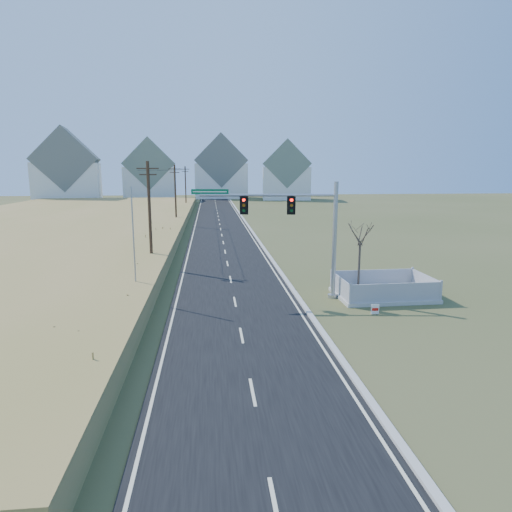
{
  "coord_description": "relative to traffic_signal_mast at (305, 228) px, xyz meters",
  "views": [
    {
      "loc": [
        -1.48,
        -23.87,
        8.31
      ],
      "look_at": [
        1.13,
        1.86,
        3.4
      ],
      "focal_mm": 32.0,
      "sensor_mm": 36.0,
      "label": 1
    }
  ],
  "objects": [
    {
      "name": "utility_pole_near",
      "position": [
        -11.12,
        10.24,
        0.07
      ],
      "size": [
        1.8,
        0.26,
        9.0
      ],
      "color": "#422D1E",
      "rests_on": "ground"
    },
    {
      "name": "condo_ne",
      "position": [
        15.38,
        99.24,
        2.22
      ],
      "size": [
        14.12,
        10.51,
        16.52
      ],
      "rotation": [
        0.0,
        0.0,
        -0.1
      ],
      "color": "white",
      "rests_on": "ground"
    },
    {
      "name": "flagpole",
      "position": [
        -10.89,
        0.22,
        -1.71
      ],
      "size": [
        0.33,
        0.33,
        7.29
      ],
      "color": "#B7B5AD",
      "rests_on": "ground"
    },
    {
      "name": "road",
      "position": [
        -4.62,
        45.24,
        -4.59
      ],
      "size": [
        8.0,
        180.0,
        0.06
      ],
      "primitive_type": "cube",
      "color": "black",
      "rests_on": "ground"
    },
    {
      "name": "utility_pole_mid",
      "position": [
        -11.12,
        40.24,
        0.07
      ],
      "size": [
        1.8,
        0.26,
        9.0
      ],
      "color": "#422D1E",
      "rests_on": "ground"
    },
    {
      "name": "open_sign",
      "position": [
        3.38,
        -3.97,
        -4.31
      ],
      "size": [
        0.47,
        0.08,
        0.58
      ],
      "rotation": [
        0.0,
        0.0,
        -0.03
      ],
      "color": "white",
      "rests_on": "ground"
    },
    {
      "name": "fence_enclosure",
      "position": [
        5.23,
        -0.41,
        -4.34
      ],
      "size": [
        6.29,
        4.37,
        1.41
      ],
      "rotation": [
        0.0,
        0.0,
        0.02
      ],
      "color": "#B7B5AD",
      "rests_on": "ground"
    },
    {
      "name": "reed_marsh",
      "position": [
        -28.62,
        35.24,
        -3.97
      ],
      "size": [
        38.0,
        110.0,
        1.3
      ],
      "primitive_type": "cube",
      "color": "#AC854D",
      "rests_on": "ground"
    },
    {
      "name": "condo_nnw",
      "position": [
        -22.62,
        103.24,
        2.32
      ],
      "size": [
        14.93,
        11.17,
        17.03
      ],
      "rotation": [
        0.0,
        0.0,
        0.07
      ],
      "color": "white",
      "rests_on": "ground"
    },
    {
      "name": "traffic_signal_mast",
      "position": [
        0.0,
        0.0,
        0.0
      ],
      "size": [
        9.46,
        1.44,
        7.58
      ],
      "rotation": [
        0.0,
        0.0,
        -0.12
      ],
      "color": "#9EA0A5",
      "rests_on": "ground"
    },
    {
      "name": "ground",
      "position": [
        -4.62,
        -4.76,
        -4.62
      ],
      "size": [
        260.0,
        260.0,
        0.0
      ],
      "primitive_type": "plane",
      "color": "#484D25",
      "rests_on": "ground"
    },
    {
      "name": "bare_tree",
      "position": [
        4.04,
        1.1,
        -0.51
      ],
      "size": [
        1.92,
        1.92,
        5.1
      ],
      "color": "#4C3F33",
      "rests_on": "ground"
    },
    {
      "name": "condo_nw",
      "position": [
        -42.62,
        95.24,
        3.09
      ],
      "size": [
        17.69,
        13.38,
        19.05
      ],
      "rotation": [
        0.0,
        0.0,
        0.14
      ],
      "color": "white",
      "rests_on": "ground"
    },
    {
      "name": "utility_pole_far",
      "position": [
        -11.12,
        70.24,
        0.07
      ],
      "size": [
        1.8,
        0.26,
        9.0
      ],
      "color": "#422D1E",
      "rests_on": "ground"
    },
    {
      "name": "curb",
      "position": [
        -0.47,
        45.24,
        -4.53
      ],
      "size": [
        0.3,
        180.0,
        0.18
      ],
      "primitive_type": "cube",
      "color": "#B2AFA8",
      "rests_on": "ground"
    },
    {
      "name": "condo_n",
      "position": [
        -2.62,
        107.24,
        2.99
      ],
      "size": [
        15.27,
        10.2,
        18.54
      ],
      "color": "white",
      "rests_on": "ground"
    }
  ]
}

